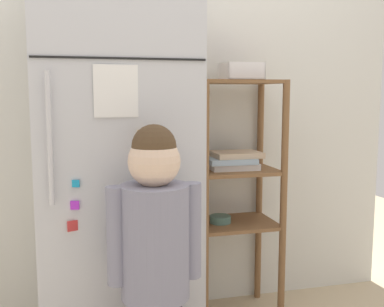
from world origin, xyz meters
TOP-DOWN VIEW (x-y plane):
  - kitchen_wall_back at (0.00, 0.38)m, footprint 2.73×0.03m
  - refrigerator at (-0.29, 0.02)m, footprint 0.68×0.69m
  - child_standing at (-0.19, -0.47)m, footprint 0.35×0.26m
  - pantry_shelf_unit at (0.35, 0.17)m, footprint 0.45×0.35m
  - fruit_bin at (0.39, 0.18)m, footprint 0.20×0.17m

SIDE VIEW (x-z plane):
  - child_standing at x=-0.19m, z-range 0.12..1.21m
  - pantry_shelf_unit at x=0.35m, z-range 0.14..1.41m
  - refrigerator at x=-0.29m, z-range 0.00..1.77m
  - kitchen_wall_back at x=0.00m, z-range 0.00..2.27m
  - fruit_bin at x=0.39m, z-range 1.27..1.36m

